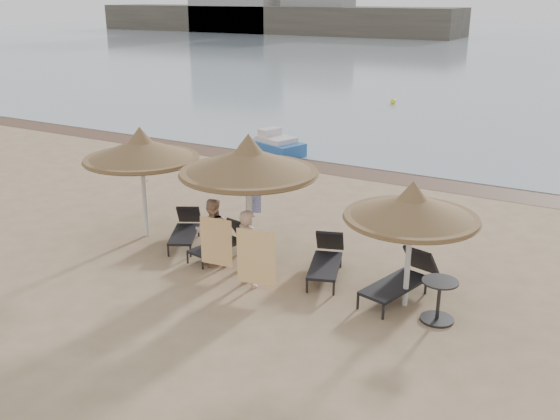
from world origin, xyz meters
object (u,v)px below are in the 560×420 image
Objects in this scene: palapa_center at (249,162)px; lounger_far_right at (402,278)px; lounger_far_left at (186,228)px; pedal_boat at (276,146)px; lounger_near_right at (326,258)px; person_left at (212,227)px; palapa_left at (141,150)px; person_right at (248,242)px; lounger_near_left at (223,241)px; palapa_right at (412,208)px; side_table at (438,302)px.

palapa_center is 4.01m from lounger_far_right.
pedal_boat is (-2.49, 8.67, 0.01)m from lounger_far_left.
person_left is at bearing 179.99° from lounger_near_right.
palapa_left is 1.20× the size of pedal_boat.
palapa_center reaches higher than palapa_left.
person_right is (1.26, -0.51, 0.06)m from person_left.
pedal_boat reaches higher than lounger_near_left.
person_right is at bearing -27.35° from lounger_near_left.
lounger_near_right is at bearing 2.22° from palapa_left.
lounger_far_left is 0.76× the size of pedal_boat.
palapa_right is 1.34× the size of lounger_near_right.
lounger_far_right is (5.58, -0.16, 0.05)m from lounger_far_left.
lounger_near_left is (1.26, -0.19, -0.01)m from lounger_far_left.
palapa_right reaches higher than lounger_near_left.
lounger_far_left is 2.18× the size of side_table.
lounger_near_right is at bearing -35.26° from pedal_boat.
side_table is at bearing -4.73° from palapa_left.
lounger_near_left is at bearing 168.65° from palapa_center.
lounger_far_left is (1.10, 0.16, -1.87)m from palapa_left.
pedal_boat reaches higher than lounger_far_right.
person_right is 11.23m from pedal_boat.
person_left is at bearing -157.13° from lounger_far_right.
pedal_boat is at bearing -47.17° from person_right.
lounger_far_left is at bearing 173.07° from side_table.
pedal_boat is (-4.59, 9.03, -2.03)m from palapa_center.
palapa_left is at bearing -62.41° from pedal_boat.
lounger_far_right is (1.78, -0.19, 0.03)m from lounger_near_right.
lounger_near_right is 10.69m from pedal_boat.
lounger_near_right is at bearing -28.13° from lounger_far_left.
palapa_right reaches higher than pedal_boat.
person_right reaches higher than lounger_far_right.
lounger_near_right is 2.81m from side_table.
palapa_right is 1.24× the size of lounger_far_right.
side_table is 3.92m from person_right.
lounger_far_right reaches higher than side_table.
person_right reaches higher than pedal_boat.
lounger_far_left is at bearing -167.29° from lounger_far_right.
lounger_far_left is 0.91× the size of person_right.
person_left reaches higher than lounger_near_right.
person_right is (-1.15, -1.33, 0.60)m from lounger_near_right.
lounger_near_left is 0.84× the size of lounger_far_right.
lounger_far_right is at bearing 160.57° from person_left.
palapa_center reaches higher than person_right.
person_left is at bearing 179.99° from side_table.
person_left reaches higher than lounger_near_left.
lounger_far_right is 4.27m from person_left.
palapa_left is at bearing 175.27° from side_table.
lounger_near_left is 2.56m from lounger_near_right.
person_left is at bearing -6.33° from person_right.
lounger_near_right is at bearing -115.43° from person_right.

